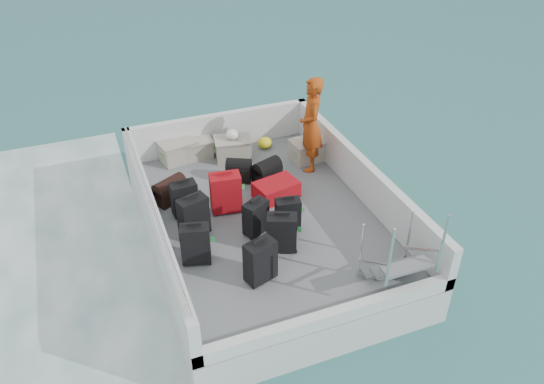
{
  "coord_description": "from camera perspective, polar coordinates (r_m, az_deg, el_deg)",
  "views": [
    {
      "loc": [
        -2.36,
        -6.44,
        5.7
      ],
      "look_at": [
        0.16,
        0.04,
        1.0
      ],
      "focal_mm": 35.0,
      "sensor_mm": 36.0,
      "label": 1
    }
  ],
  "objects": [
    {
      "name": "duffel_0",
      "position": [
        8.95,
        -10.89,
        -0.01
      ],
      "size": [
        0.62,
        0.52,
        0.32
      ],
      "primitive_type": null,
      "rotation": [
        0.0,
        0.0,
        0.5
      ],
      "color": "black",
      "rests_on": "deck"
    },
    {
      "name": "ferry_hull",
      "position": [
        8.73,
        -0.9,
        -4.18
      ],
      "size": [
        3.6,
        5.0,
        0.6
      ],
      "primitive_type": "cube",
      "color": "silver",
      "rests_on": "ground"
    },
    {
      "name": "suitcase_8",
      "position": [
        8.89,
        0.45,
        0.27
      ],
      "size": [
        0.79,
        0.6,
        0.28
      ],
      "primitive_type": "cube",
      "rotation": [
        0.0,
        0.0,
        1.78
      ],
      "color": "maroon",
      "rests_on": "deck"
    },
    {
      "name": "duffel_2",
      "position": [
        9.29,
        -0.51,
        2.08
      ],
      "size": [
        0.55,
        0.45,
        0.32
      ],
      "primitive_type": null,
      "rotation": [
        0.0,
        0.0,
        0.37
      ],
      "color": "black",
      "rests_on": "deck"
    },
    {
      "name": "crate_1",
      "position": [
        10.11,
        -8.09,
        4.58
      ],
      "size": [
        0.55,
        0.39,
        0.33
      ],
      "primitive_type": "cube",
      "rotation": [
        0.0,
        0.0,
        0.02
      ],
      "color": "#B0AB9A",
      "rests_on": "deck"
    },
    {
      "name": "crate_0",
      "position": [
        10.04,
        -10.1,
        4.29
      ],
      "size": [
        0.69,
        0.55,
        0.37
      ],
      "primitive_type": "cube",
      "rotation": [
        0.0,
        0.0,
        0.21
      ],
      "color": "#B0AB9A",
      "rests_on": "deck"
    },
    {
      "name": "suitcase_5",
      "position": [
        8.48,
        -5.0,
        -0.12
      ],
      "size": [
        0.52,
        0.36,
        0.67
      ],
      "primitive_type": "cube",
      "rotation": [
        0.0,
        0.0,
        -0.14
      ],
      "color": "maroon",
      "rests_on": "deck"
    },
    {
      "name": "yellow_bag",
      "position": [
        10.34,
        -0.77,
        5.32
      ],
      "size": [
        0.28,
        0.26,
        0.22
      ],
      "primitive_type": "ellipsoid",
      "color": "yellow",
      "rests_on": "deck"
    },
    {
      "name": "suitcase_4",
      "position": [
        8.01,
        -1.76,
        -2.8
      ],
      "size": [
        0.44,
        0.38,
        0.56
      ],
      "primitive_type": "cube",
      "rotation": [
        0.0,
        0.0,
        0.5
      ],
      "color": "black",
      "rests_on": "deck"
    },
    {
      "name": "suitcase_3",
      "position": [
        7.18,
        -1.26,
        -7.51
      ],
      "size": [
        0.47,
        0.36,
        0.64
      ],
      "primitive_type": "cube",
      "rotation": [
        0.0,
        0.0,
        0.32
      ],
      "color": "black",
      "rests_on": "deck"
    },
    {
      "name": "suitcase_7",
      "position": [
        8.1,
        1.72,
        -2.44
      ],
      "size": [
        0.41,
        0.28,
        0.53
      ],
      "primitive_type": "cube",
      "rotation": [
        0.0,
        0.0,
        -0.18
      ],
      "color": "black",
      "rests_on": "deck"
    },
    {
      "name": "crate_3",
      "position": [
        9.94,
        3.94,
        4.46
      ],
      "size": [
        0.66,
        0.49,
        0.37
      ],
      "primitive_type": "cube",
      "rotation": [
        0.0,
        0.0,
        0.11
      ],
      "color": "#B0AB9A",
      "rests_on": "deck"
    },
    {
      "name": "suitcase_1",
      "position": [
        8.04,
        -8.43,
        -2.63
      ],
      "size": [
        0.49,
        0.36,
        0.65
      ],
      "primitive_type": "cube",
      "rotation": [
        0.0,
        0.0,
        0.29
      ],
      "color": "black",
      "rests_on": "deck"
    },
    {
      "name": "suitcase_6",
      "position": [
        7.68,
        1.06,
        -4.43
      ],
      "size": [
        0.5,
        0.4,
        0.6
      ],
      "primitive_type": "cube",
      "rotation": [
        0.0,
        0.0,
        -0.4
      ],
      "color": "black",
      "rests_on": "deck"
    },
    {
      "name": "passenger",
      "position": [
        9.36,
        4.21,
        7.2
      ],
      "size": [
        0.56,
        0.72,
        1.73
      ],
      "primitive_type": "imported",
      "rotation": [
        0.0,
        0.0,
        -1.83
      ],
      "color": "#EB5916",
      "rests_on": "deck"
    },
    {
      "name": "duffel_1",
      "position": [
        9.34,
        -3.58,
        2.17
      ],
      "size": [
        0.52,
        0.46,
        0.32
      ],
      "primitive_type": null,
      "rotation": [
        0.0,
        0.0,
        -0.47
      ],
      "color": "black",
      "rests_on": "deck"
    },
    {
      "name": "deck_fittings",
      "position": [
        8.18,
        2.11,
        -1.13
      ],
      "size": [
        3.6,
        5.0,
        0.9
      ],
      "color": "silver",
      "rests_on": "deck"
    },
    {
      "name": "crate_2",
      "position": [
        9.97,
        -4.2,
        4.6
      ],
      "size": [
        0.71,
        0.55,
        0.39
      ],
      "primitive_type": "cube",
      "rotation": [
        0.0,
        0.0,
        -0.18
      ],
      "color": "#B0AB9A",
      "rests_on": "deck"
    },
    {
      "name": "ground",
      "position": [
        8.92,
        -0.89,
        -5.7
      ],
      "size": [
        160.0,
        160.0,
        0.0
      ],
      "primitive_type": "plane",
      "color": "#164E4D",
      "rests_on": "ground"
    },
    {
      "name": "suitcase_2",
      "position": [
        8.5,
        -9.4,
        -0.76
      ],
      "size": [
        0.42,
        0.27,
        0.59
      ],
      "primitive_type": "cube",
      "rotation": [
        0.0,
        0.0,
        0.06
      ],
      "color": "black",
      "rests_on": "deck"
    },
    {
      "name": "white_bag",
      "position": [
        9.84,
        -4.27,
        6.04
      ],
      "size": [
        0.24,
        0.24,
        0.18
      ],
      "primitive_type": "ellipsoid",
      "color": "white",
      "rests_on": "crate_2"
    },
    {
      "name": "suitcase_0",
      "position": [
        7.53,
        -8.22,
        -5.63
      ],
      "size": [
        0.45,
        0.33,
        0.63
      ],
      "primitive_type": "cube",
      "rotation": [
        0.0,
        0.0,
        -0.26
      ],
      "color": "black",
      "rests_on": "deck"
    },
    {
      "name": "deck",
      "position": [
        8.54,
        -0.92,
        -2.55
      ],
      "size": [
        3.3,
        4.7,
        0.02
      ],
      "primitive_type": "cube",
      "color": "slate",
      "rests_on": "ferry_hull"
    }
  ]
}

